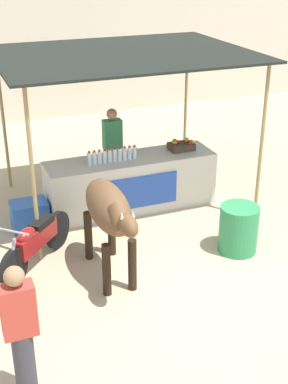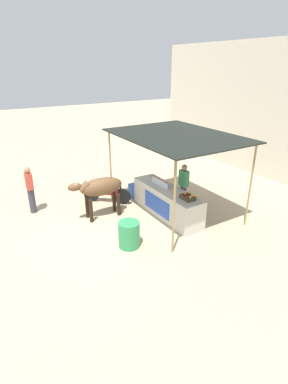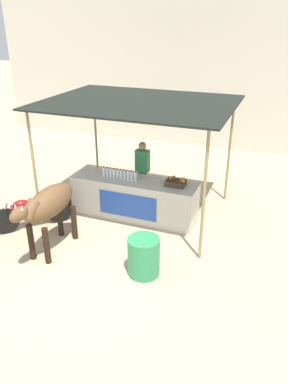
{
  "view_description": "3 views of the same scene",
  "coord_description": "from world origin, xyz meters",
  "px_view_note": "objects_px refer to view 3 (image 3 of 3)",
  "views": [
    {
      "loc": [
        -2.97,
        -5.96,
        4.37
      ],
      "look_at": [
        -0.29,
        0.83,
        0.95
      ],
      "focal_mm": 50.0,
      "sensor_mm": 36.0,
      "label": 1
    },
    {
      "loc": [
        7.38,
        -3.2,
        4.76
      ],
      "look_at": [
        -0.03,
        1.32,
        1.03
      ],
      "focal_mm": 28.0,
      "sensor_mm": 36.0,
      "label": 2
    },
    {
      "loc": [
        3.1,
        -5.19,
        4.41
      ],
      "look_at": [
        0.49,
        1.57,
        1.01
      ],
      "focal_mm": 35.0,
      "sensor_mm": 36.0,
      "label": 3
    }
  ],
  "objects_px": {
    "stall_counter": "(134,198)",
    "cooler_box": "(66,197)",
    "vendor_behind_counter": "(142,172)",
    "water_barrel": "(144,256)",
    "motorcycle_parked": "(31,211)",
    "fruit_crate": "(176,182)",
    "cow": "(48,205)"
  },
  "relations": [
    {
      "from": "stall_counter",
      "to": "fruit_crate",
      "type": "distance_m",
      "value": 1.14
    },
    {
      "from": "stall_counter",
      "to": "water_barrel",
      "type": "xyz_separation_m",
      "value": [
        1.02,
        -2.01,
        -0.1
      ]
    },
    {
      "from": "fruit_crate",
      "to": "cow",
      "type": "distance_m",
      "value": 2.84
    },
    {
      "from": "stall_counter",
      "to": "cow",
      "type": "xyz_separation_m",
      "value": [
        -1.03,
        -1.94,
        0.55
      ]
    },
    {
      "from": "cow",
      "to": "cooler_box",
      "type": "bearing_deg",
      "value": 113.85
    },
    {
      "from": "stall_counter",
      "to": "fruit_crate",
      "type": "height_order",
      "value": "fruit_crate"
    },
    {
      "from": "vendor_behind_counter",
      "to": "cooler_box",
      "type": "bearing_deg",
      "value": -154.25
    },
    {
      "from": "water_barrel",
      "to": "cooler_box",
      "type": "bearing_deg",
      "value": 146.28
    },
    {
      "from": "fruit_crate",
      "to": "water_barrel",
      "type": "height_order",
      "value": "fruit_crate"
    },
    {
      "from": "cooler_box",
      "to": "motorcycle_parked",
      "type": "distance_m",
      "value": 1.25
    },
    {
      "from": "cow",
      "to": "motorcycle_parked",
      "type": "relative_size",
      "value": 1.34
    },
    {
      "from": "water_barrel",
      "to": "motorcycle_parked",
      "type": "bearing_deg",
      "value": 167.25
    },
    {
      "from": "vendor_behind_counter",
      "to": "motorcycle_parked",
      "type": "relative_size",
      "value": 1.21
    },
    {
      "from": "cow",
      "to": "stall_counter",
      "type": "bearing_deg",
      "value": 62.11
    },
    {
      "from": "cooler_box",
      "to": "cow",
      "type": "xyz_separation_m",
      "value": [
        0.81,
        -1.84,
        0.79
      ]
    },
    {
      "from": "cooler_box",
      "to": "stall_counter",
      "type": "bearing_deg",
      "value": 3.02
    },
    {
      "from": "vendor_behind_counter",
      "to": "cooler_box",
      "type": "distance_m",
      "value": 2.05
    },
    {
      "from": "stall_counter",
      "to": "motorcycle_parked",
      "type": "relative_size",
      "value": 2.2
    },
    {
      "from": "fruit_crate",
      "to": "stall_counter",
      "type": "bearing_deg",
      "value": -176.67
    },
    {
      "from": "cow",
      "to": "water_barrel",
      "type": "bearing_deg",
      "value": -1.85
    },
    {
      "from": "fruit_crate",
      "to": "cow",
      "type": "relative_size",
      "value": 0.24
    },
    {
      "from": "cooler_box",
      "to": "motorcycle_parked",
      "type": "bearing_deg",
      "value": -96.09
    },
    {
      "from": "stall_counter",
      "to": "vendor_behind_counter",
      "type": "bearing_deg",
      "value": 95.99
    },
    {
      "from": "stall_counter",
      "to": "cow",
      "type": "distance_m",
      "value": 2.26
    },
    {
      "from": "vendor_behind_counter",
      "to": "water_barrel",
      "type": "bearing_deg",
      "value": -68.3
    },
    {
      "from": "motorcycle_parked",
      "to": "vendor_behind_counter",
      "type": "bearing_deg",
      "value": 47.71
    },
    {
      "from": "vendor_behind_counter",
      "to": "stall_counter",
      "type": "bearing_deg",
      "value": -84.01
    },
    {
      "from": "cow",
      "to": "motorcycle_parked",
      "type": "xyz_separation_m",
      "value": [
        -0.95,
        0.61,
        -0.6
      ]
    },
    {
      "from": "stall_counter",
      "to": "cooler_box",
      "type": "distance_m",
      "value": 1.86
    },
    {
      "from": "fruit_crate",
      "to": "cow",
      "type": "xyz_separation_m",
      "value": [
        -2.03,
        -2.0,
        -0.0
      ]
    },
    {
      "from": "vendor_behind_counter",
      "to": "motorcycle_parked",
      "type": "height_order",
      "value": "vendor_behind_counter"
    },
    {
      "from": "cooler_box",
      "to": "cow",
      "type": "bearing_deg",
      "value": -66.15
    }
  ]
}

